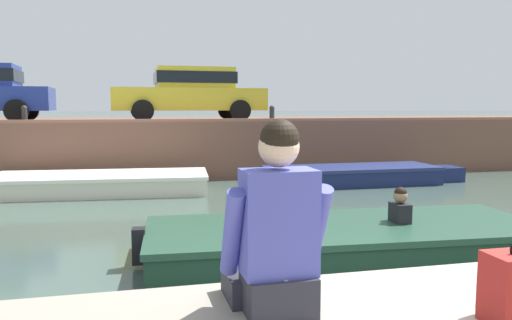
{
  "coord_description": "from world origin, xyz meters",
  "views": [
    {
      "loc": [
        -2.1,
        -2.79,
        2.02
      ],
      "look_at": [
        -0.59,
        3.75,
        1.29
      ],
      "focal_mm": 35.0,
      "sensor_mm": 36.0,
      "label": 1
    }
  ],
  "objects_px": {
    "car_left_inner_yellow": "(191,92)",
    "mooring_bollard_mid": "(272,113)",
    "motorboat_passing": "(362,240)",
    "bottle_drink": "(285,302)",
    "boat_moored_west_cream": "(90,184)",
    "boat_moored_central_navy": "(359,175)",
    "mooring_bollard_west": "(24,113)",
    "person_seated_left": "(276,238)"
  },
  "relations": [
    {
      "from": "car_left_inner_yellow",
      "to": "mooring_bollard_mid",
      "type": "bearing_deg",
      "value": -28.06
    },
    {
      "from": "motorboat_passing",
      "to": "bottle_drink",
      "type": "bearing_deg",
      "value": -119.97
    },
    {
      "from": "boat_moored_west_cream",
      "to": "car_left_inner_yellow",
      "type": "bearing_deg",
      "value": 47.4
    },
    {
      "from": "boat_moored_west_cream",
      "to": "car_left_inner_yellow",
      "type": "xyz_separation_m",
      "value": [
        2.64,
        2.87,
        2.22
      ]
    },
    {
      "from": "boat_moored_central_navy",
      "to": "motorboat_passing",
      "type": "bearing_deg",
      "value": -114.29
    },
    {
      "from": "boat_moored_central_navy",
      "to": "bottle_drink",
      "type": "distance_m",
      "value": 10.93
    },
    {
      "from": "car_left_inner_yellow",
      "to": "bottle_drink",
      "type": "relative_size",
      "value": 21.8
    },
    {
      "from": "mooring_bollard_west",
      "to": "bottle_drink",
      "type": "distance_m",
      "value": 12.1
    },
    {
      "from": "motorboat_passing",
      "to": "boat_moored_central_navy",
      "type": "bearing_deg",
      "value": 65.71
    },
    {
      "from": "car_left_inner_yellow",
      "to": "bottle_drink",
      "type": "distance_m",
      "value": 12.81
    },
    {
      "from": "motorboat_passing",
      "to": "mooring_bollard_mid",
      "type": "distance_m",
      "value": 7.88
    },
    {
      "from": "motorboat_passing",
      "to": "bottle_drink",
      "type": "xyz_separation_m",
      "value": [
        -2.23,
        -3.87,
        0.86
      ]
    },
    {
      "from": "car_left_inner_yellow",
      "to": "person_seated_left",
      "type": "bearing_deg",
      "value": -93.78
    },
    {
      "from": "mooring_bollard_west",
      "to": "motorboat_passing",
      "type": "bearing_deg",
      "value": -53.13
    },
    {
      "from": "motorboat_passing",
      "to": "car_left_inner_yellow",
      "type": "distance_m",
      "value": 9.22
    },
    {
      "from": "boat_moored_central_navy",
      "to": "mooring_bollard_mid",
      "type": "height_order",
      "value": "mooring_bollard_mid"
    },
    {
      "from": "car_left_inner_yellow",
      "to": "mooring_bollard_mid",
      "type": "relative_size",
      "value": 9.99
    },
    {
      "from": "bottle_drink",
      "to": "boat_moored_west_cream",
      "type": "bearing_deg",
      "value": 100.49
    },
    {
      "from": "car_left_inner_yellow",
      "to": "mooring_bollard_west",
      "type": "bearing_deg",
      "value": -165.03
    },
    {
      "from": "car_left_inner_yellow",
      "to": "boat_moored_central_navy",
      "type": "bearing_deg",
      "value": -36.21
    },
    {
      "from": "motorboat_passing",
      "to": "car_left_inner_yellow",
      "type": "height_order",
      "value": "car_left_inner_yellow"
    },
    {
      "from": "mooring_bollard_west",
      "to": "bottle_drink",
      "type": "bearing_deg",
      "value": -73.02
    },
    {
      "from": "person_seated_left",
      "to": "motorboat_passing",
      "type": "bearing_deg",
      "value": 59.01
    },
    {
      "from": "car_left_inner_yellow",
      "to": "bottle_drink",
      "type": "height_order",
      "value": "car_left_inner_yellow"
    },
    {
      "from": "motorboat_passing",
      "to": "mooring_bollard_west",
      "type": "distance_m",
      "value": 9.73
    },
    {
      "from": "boat_moored_central_navy",
      "to": "mooring_bollard_mid",
      "type": "distance_m",
      "value": 3.06
    },
    {
      "from": "motorboat_passing",
      "to": "person_seated_left",
      "type": "xyz_separation_m",
      "value": [
        -2.24,
        -3.73,
        1.14
      ]
    },
    {
      "from": "boat_moored_west_cream",
      "to": "boat_moored_central_navy",
      "type": "relative_size",
      "value": 1.12
    },
    {
      "from": "mooring_bollard_mid",
      "to": "person_seated_left",
      "type": "relative_size",
      "value": 0.46
    },
    {
      "from": "motorboat_passing",
      "to": "car_left_inner_yellow",
      "type": "bearing_deg",
      "value": 99.06
    },
    {
      "from": "mooring_bollard_west",
      "to": "mooring_bollard_mid",
      "type": "height_order",
      "value": "same"
    },
    {
      "from": "motorboat_passing",
      "to": "mooring_bollard_west",
      "type": "relative_size",
      "value": 14.46
    },
    {
      "from": "motorboat_passing",
      "to": "car_left_inner_yellow",
      "type": "relative_size",
      "value": 1.45
    },
    {
      "from": "motorboat_passing",
      "to": "bottle_drink",
      "type": "height_order",
      "value": "bottle_drink"
    },
    {
      "from": "boat_moored_west_cream",
      "to": "motorboat_passing",
      "type": "height_order",
      "value": "motorboat_passing"
    },
    {
      "from": "boat_moored_west_cream",
      "to": "car_left_inner_yellow",
      "type": "distance_m",
      "value": 4.49
    },
    {
      "from": "boat_moored_west_cream",
      "to": "mooring_bollard_west",
      "type": "height_order",
      "value": "mooring_bollard_west"
    },
    {
      "from": "motorboat_passing",
      "to": "mooring_bollard_mid",
      "type": "bearing_deg",
      "value": 84.26
    },
    {
      "from": "car_left_inner_yellow",
      "to": "person_seated_left",
      "type": "height_order",
      "value": "car_left_inner_yellow"
    },
    {
      "from": "car_left_inner_yellow",
      "to": "mooring_bollard_mid",
      "type": "height_order",
      "value": "car_left_inner_yellow"
    },
    {
      "from": "motorboat_passing",
      "to": "person_seated_left",
      "type": "height_order",
      "value": "person_seated_left"
    },
    {
      "from": "mooring_bollard_mid",
      "to": "person_seated_left",
      "type": "bearing_deg",
      "value": -104.79
    }
  ]
}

